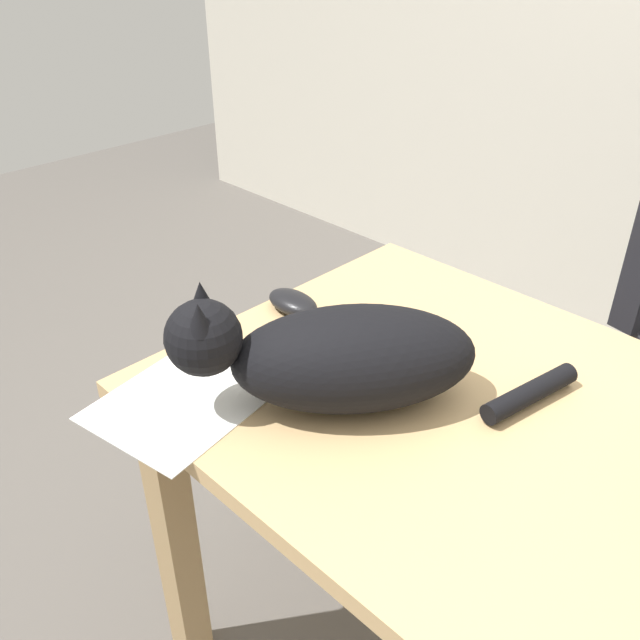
# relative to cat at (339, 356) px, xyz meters

# --- Properties ---
(cat) EXTENTS (0.42, 0.49, 0.20)m
(cat) POSITION_rel_cat_xyz_m (0.00, 0.00, 0.00)
(cat) COLOR black
(cat) RESTS_ON desk
(computer_mouse) EXTENTS (0.11, 0.06, 0.04)m
(computer_mouse) POSITION_rel_cat_xyz_m (-0.24, 0.13, -0.06)
(computer_mouse) COLOR black
(computer_mouse) RESTS_ON desk
(paper_sheet) EXTENTS (0.26, 0.33, 0.00)m
(paper_sheet) POSITION_rel_cat_xyz_m (-0.17, -0.15, -0.08)
(paper_sheet) COLOR white
(paper_sheet) RESTS_ON desk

